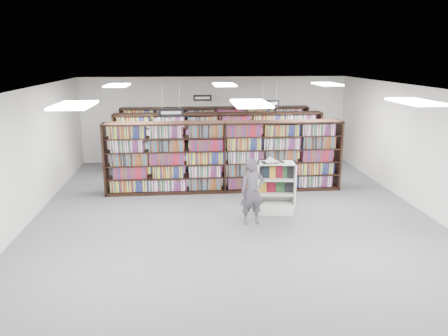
{
  "coord_description": "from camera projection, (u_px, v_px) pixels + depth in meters",
  "views": [
    {
      "loc": [
        -1.16,
        -10.55,
        3.98
      ],
      "look_at": [
        -0.15,
        0.5,
        1.1
      ],
      "focal_mm": 35.0,
      "sensor_mm": 36.0,
      "label": 1
    }
  ],
  "objects": [
    {
      "name": "endcap_display",
      "position": [
        276.0,
        195.0,
        11.26
      ],
      "size": [
        1.02,
        0.6,
        1.36
      ],
      "rotation": [
        0.0,
        0.0,
        -0.12
      ],
      "color": "silver",
      "rests_on": "floor"
    },
    {
      "name": "ceiling",
      "position": [
        232.0,
        88.0,
        10.47
      ],
      "size": [
        10.0,
        12.0,
        0.1
      ],
      "primitive_type": "cube",
      "color": "silver",
      "rests_on": "wall_back"
    },
    {
      "name": "wall_front",
      "position": [
        287.0,
        265.0,
        5.08
      ],
      "size": [
        10.0,
        0.1,
        3.2
      ],
      "primitive_type": "cube",
      "color": "white",
      "rests_on": "ground"
    },
    {
      "name": "shopper",
      "position": [
        252.0,
        192.0,
        10.43
      ],
      "size": [
        0.65,
        0.48,
        1.61
      ],
      "primitive_type": "imported",
      "rotation": [
        0.0,
        0.0,
        0.17
      ],
      "color": "#4D4953",
      "rests_on": "floor"
    },
    {
      "name": "troffer_back_center",
      "position": [
        224.0,
        85.0,
        12.4
      ],
      "size": [
        0.6,
        1.2,
        0.04
      ],
      "primitive_type": "cube",
      "color": "white",
      "rests_on": "ceiling"
    },
    {
      "name": "troffer_front_center",
      "position": [
        251.0,
        104.0,
        7.58
      ],
      "size": [
        0.6,
        1.2,
        0.04
      ],
      "primitive_type": "cube",
      "color": "white",
      "rests_on": "ceiling"
    },
    {
      "name": "aisle_sign_left",
      "position": [
        171.0,
        112.0,
        11.47
      ],
      "size": [
        0.65,
        0.02,
        0.8
      ],
      "color": "#B2B2B7",
      "rests_on": "ceiling"
    },
    {
      "name": "wall_back",
      "position": [
        215.0,
        119.0,
        16.65
      ],
      "size": [
        10.0,
        0.1,
        3.2
      ],
      "primitive_type": "cube",
      "color": "white",
      "rests_on": "ground"
    },
    {
      "name": "bookshelf_row_far",
      "position": [
        215.0,
        135.0,
        16.5
      ],
      "size": [
        7.0,
        0.6,
        2.1
      ],
      "color": "black",
      "rests_on": "floor"
    },
    {
      "name": "floor",
      "position": [
        231.0,
        214.0,
        11.27
      ],
      "size": [
        12.0,
        12.0,
        0.0
      ],
      "primitive_type": "plane",
      "color": "#58575D",
      "rests_on": "ground"
    },
    {
      "name": "open_book",
      "position": [
        272.0,
        161.0,
        11.0
      ],
      "size": [
        0.61,
        0.42,
        0.13
      ],
      "rotation": [
        0.0,
        0.0,
        0.16
      ],
      "color": "black",
      "rests_on": "endcap_display"
    },
    {
      "name": "wall_right",
      "position": [
        423.0,
        150.0,
        11.31
      ],
      "size": [
        0.1,
        12.0,
        3.2
      ],
      "primitive_type": "cube",
      "color": "white",
      "rests_on": "ground"
    },
    {
      "name": "wall_left",
      "position": [
        24.0,
        158.0,
        10.43
      ],
      "size": [
        0.1,
        12.0,
        3.2
      ],
      "primitive_type": "cube",
      "color": "white",
      "rests_on": "ground"
    },
    {
      "name": "aisle_sign_right",
      "position": [
        269.0,
        103.0,
        13.66
      ],
      "size": [
        0.65,
        0.02,
        0.8
      ],
      "color": "#B2B2B7",
      "rests_on": "ceiling"
    },
    {
      "name": "bookshelf_row_near",
      "position": [
        224.0,
        157.0,
        12.93
      ],
      "size": [
        7.0,
        0.6,
        2.1
      ],
      "color": "black",
      "rests_on": "floor"
    },
    {
      "name": "troffer_front_right",
      "position": [
        416.0,
        102.0,
        7.85
      ],
      "size": [
        0.6,
        1.2,
        0.04
      ],
      "primitive_type": "cube",
      "color": "white",
      "rests_on": "ceiling"
    },
    {
      "name": "bookshelf_row_mid",
      "position": [
        219.0,
        144.0,
        14.86
      ],
      "size": [
        7.0,
        0.6,
        2.1
      ],
      "color": "black",
      "rests_on": "floor"
    },
    {
      "name": "troffer_back_left",
      "position": [
        117.0,
        85.0,
        12.14
      ],
      "size": [
        0.6,
        1.2,
        0.04
      ],
      "primitive_type": "cube",
      "color": "white",
      "rests_on": "ceiling"
    },
    {
      "name": "troffer_back_right",
      "position": [
        327.0,
        84.0,
        12.67
      ],
      "size": [
        0.6,
        1.2,
        0.04
      ],
      "primitive_type": "cube",
      "color": "white",
      "rests_on": "ceiling"
    },
    {
      "name": "aisle_sign_center",
      "position": [
        202.0,
        97.0,
        15.41
      ],
      "size": [
        0.65,
        0.02,
        0.8
      ],
      "color": "#B2B2B7",
      "rests_on": "ceiling"
    },
    {
      "name": "troffer_front_left",
      "position": [
        74.0,
        105.0,
        7.32
      ],
      "size": [
        0.6,
        1.2,
        0.04
      ],
      "primitive_type": "cube",
      "color": "white",
      "rests_on": "ceiling"
    }
  ]
}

